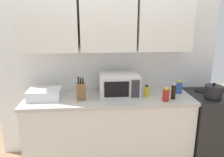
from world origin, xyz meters
TOP-DOWN VIEW (x-y plane):
  - wall_back_with_cabinets at (0.00, -0.06)m, footprint 2.92×0.38m
  - counter_run at (0.00, -0.30)m, footprint 2.05×0.63m
  - stove_range at (1.41, -0.32)m, footprint 0.76×0.64m
  - kettle at (1.24, -0.46)m, footprint 0.20×0.20m
  - microwave at (0.13, -0.26)m, footprint 0.48×0.37m
  - dish_rack at (-0.77, -0.30)m, footprint 0.38×0.30m
  - knife_block at (-0.34, -0.36)m, footprint 0.11×0.13m
  - bottle_blue_cleaner at (0.91, -0.24)m, footprint 0.07×0.07m
  - bottle_red_sauce at (0.65, -0.49)m, footprint 0.08×0.08m
  - bottle_soy_dark at (0.76, -0.43)m, footprint 0.05×0.05m
  - bottle_yellow_mustard at (0.46, -0.32)m, footprint 0.06×0.06m

SIDE VIEW (x-z plane):
  - counter_run at x=0.00m, z-range 0.00..0.90m
  - stove_range at x=1.41m, z-range 0.00..0.91m
  - dish_rack at x=-0.77m, z-range 0.90..1.02m
  - bottle_yellow_mustard at x=0.46m, z-range 0.90..1.04m
  - bottle_red_sauce at x=0.65m, z-range 0.89..1.06m
  - bottle_blue_cleaner at x=0.91m, z-range 0.90..1.07m
  - kettle at x=1.24m, z-range 0.89..1.08m
  - bottle_soy_dark at x=0.76m, z-range 0.89..1.09m
  - knife_block at x=-0.34m, z-range 0.86..1.15m
  - microwave at x=0.13m, z-range 0.90..1.18m
  - wall_back_with_cabinets at x=0.00m, z-range 0.27..2.87m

